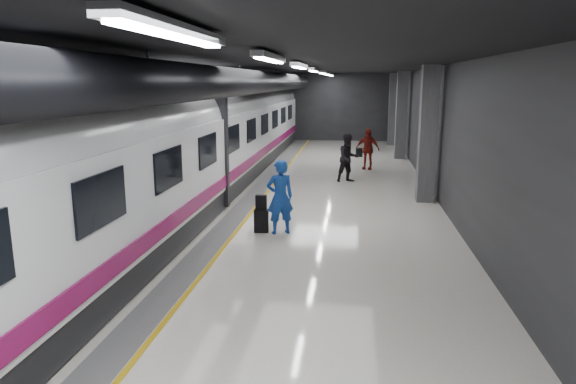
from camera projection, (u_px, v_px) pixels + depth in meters
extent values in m
plane|color=silver|center=(283.00, 211.00, 16.05)|extent=(40.00, 40.00, 0.00)
cube|color=black|center=(283.00, 63.00, 15.10)|extent=(10.00, 40.00, 0.02)
cube|color=#28282B|center=(323.00, 107.00, 34.96)|extent=(10.00, 0.02, 4.50)
cube|color=#28282B|center=(126.00, 137.00, 16.19)|extent=(0.02, 40.00, 4.50)
cube|color=#28282B|center=(453.00, 142.00, 14.95)|extent=(0.02, 40.00, 4.50)
cube|color=slate|center=(241.00, 210.00, 16.21)|extent=(0.65, 39.80, 0.01)
cube|color=gold|center=(253.00, 210.00, 16.16)|extent=(0.10, 39.80, 0.01)
cylinder|color=black|center=(240.00, 82.00, 15.37)|extent=(0.80, 38.00, 0.80)
cube|color=silver|center=(176.00, 30.00, 4.38)|extent=(0.22, 2.60, 0.10)
cube|color=silver|center=(270.00, 57.00, 9.23)|extent=(0.22, 2.60, 0.10)
cube|color=silver|center=(300.00, 66.00, 14.07)|extent=(0.22, 2.60, 0.10)
cube|color=silver|center=(314.00, 70.00, 18.92)|extent=(0.22, 2.60, 0.10)
cube|color=silver|center=(322.00, 72.00, 23.77)|extent=(0.22, 2.60, 0.10)
cube|color=silver|center=(328.00, 74.00, 28.62)|extent=(0.22, 2.60, 0.10)
cube|color=silver|center=(331.00, 75.00, 32.50)|extent=(0.22, 2.60, 0.10)
cube|color=#515154|center=(428.00, 135.00, 16.94)|extent=(0.55, 0.55, 4.50)
cube|color=#515154|center=(401.00, 115.00, 26.64)|extent=(0.55, 0.55, 4.50)
cube|color=#515154|center=(393.00, 109.00, 32.46)|extent=(0.55, 0.55, 4.50)
cube|color=black|center=(183.00, 197.00, 16.38)|extent=(2.80, 38.00, 0.60)
cube|color=white|center=(181.00, 154.00, 16.08)|extent=(2.90, 38.00, 2.20)
cylinder|color=white|center=(179.00, 123.00, 15.88)|extent=(2.80, 38.00, 2.80)
cube|color=#800B49|center=(227.00, 180.00, 16.07)|extent=(0.04, 38.00, 0.35)
cube|color=black|center=(180.00, 146.00, 16.03)|extent=(3.05, 0.25, 3.80)
cube|color=black|center=(101.00, 200.00, 8.06)|extent=(0.05, 1.60, 0.85)
cube|color=black|center=(169.00, 168.00, 10.97)|extent=(0.05, 1.60, 0.85)
cube|color=black|center=(208.00, 150.00, 13.87)|extent=(0.05, 1.60, 0.85)
cube|color=black|center=(233.00, 138.00, 16.78)|extent=(0.05, 1.60, 0.85)
cube|color=black|center=(251.00, 130.00, 19.69)|extent=(0.05, 1.60, 0.85)
cube|color=black|center=(265.00, 124.00, 22.60)|extent=(0.05, 1.60, 0.85)
cube|color=black|center=(275.00, 119.00, 25.51)|extent=(0.05, 1.60, 0.85)
cube|color=black|center=(283.00, 115.00, 28.42)|extent=(0.05, 1.60, 0.85)
cube|color=black|center=(290.00, 112.00, 31.33)|extent=(0.05, 1.60, 0.85)
imported|color=blue|center=(280.00, 197.00, 13.50)|extent=(0.86, 0.73, 1.99)
cube|color=black|center=(261.00, 221.00, 13.76)|extent=(0.40, 0.27, 0.62)
cube|color=black|center=(261.00, 202.00, 13.67)|extent=(0.30, 0.16, 0.39)
imported|color=black|center=(348.00, 158.00, 20.55)|extent=(1.17, 1.07, 1.94)
imported|color=maroon|center=(368.00, 149.00, 23.55)|extent=(1.18, 0.74, 1.88)
cube|color=black|center=(359.00, 152.00, 27.59)|extent=(0.37, 0.31, 0.47)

